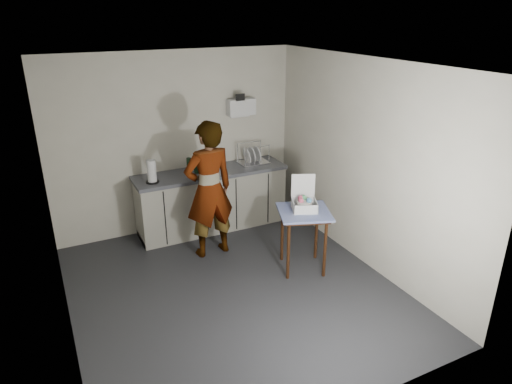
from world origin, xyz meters
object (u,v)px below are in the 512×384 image
soap_bottle (197,163)px  side_table (304,219)px  dark_bottle (189,165)px  paper_towel (152,172)px  kitchen_counter (212,201)px  bakery_box (304,202)px  soda_can (213,166)px  standing_man (209,190)px  dish_rack (253,159)px

soap_bottle → side_table: bearing=-64.0°
dark_bottle → paper_towel: bearing=-166.0°
side_table → paper_towel: paper_towel is taller
dark_bottle → soap_bottle: bearing=-19.3°
kitchen_counter → bakery_box: 1.75m
soda_can → bakery_box: size_ratio=0.33×
side_table → dark_bottle: bearing=138.7°
soap_bottle → paper_towel: size_ratio=0.91×
standing_man → paper_towel: size_ratio=5.79×
kitchen_counter → soda_can: size_ratio=16.22×
side_table → bakery_box: (0.03, 0.05, 0.20)m
paper_towel → bakery_box: paper_towel is taller
soda_can → paper_towel: size_ratio=0.43×
dark_bottle → paper_towel: (-0.57, -0.14, 0.04)m
standing_man → paper_towel: standing_man is taller
dish_rack → standing_man: bearing=-142.9°
dish_rack → soda_can: bearing=-176.7°
side_table → bakery_box: bearing=83.3°
side_table → standing_man: size_ratio=0.43×
soap_bottle → paper_towel: paper_towel is taller
side_table → bakery_box: 0.20m
soda_can → soap_bottle: bearing=177.5°
kitchen_counter → standing_man: (-0.30, -0.73, 0.49)m
dish_rack → paper_towel: bearing=-175.2°
side_table → paper_towel: (-1.48, 1.52, 0.36)m
side_table → standing_man: standing_man is taller
paper_towel → dish_rack: (1.58, 0.13, -0.08)m
soap_bottle → dark_bottle: 0.12m
kitchen_counter → side_table: (0.59, -1.62, 0.27)m
standing_man → bakery_box: size_ratio=4.44×
bakery_box → side_table: bearing=-93.6°
kitchen_counter → paper_towel: paper_towel is taller
standing_man → bakery_box: standing_man is taller
side_table → soap_bottle: bearing=136.2°
kitchen_counter → standing_man: standing_man is taller
standing_man → soda_can: (0.34, 0.72, 0.06)m
side_table → dish_rack: (0.11, 1.65, 0.28)m
side_table → paper_towel: size_ratio=2.52×
dark_bottle → paper_towel: 0.59m
kitchen_counter → soap_bottle: 0.66m
kitchen_counter → paper_towel: bearing=-173.7°
standing_man → dish_rack: (1.00, 0.76, 0.06)m
dark_bottle → side_table: bearing=-61.5°
soda_can → bakery_box: 1.67m
side_table → dish_rack: size_ratio=1.83×
side_table → dark_bottle: dark_bottle is taller
kitchen_counter → dark_bottle: 0.67m
standing_man → dish_rack: size_ratio=4.21×
dark_bottle → bakery_box: 1.87m
soap_bottle → bakery_box: size_ratio=0.70×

